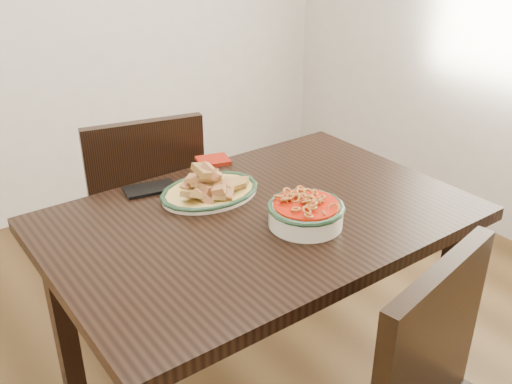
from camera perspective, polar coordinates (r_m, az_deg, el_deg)
dining_table at (r=1.70m, az=0.40°, el=-5.06°), size 1.20×0.80×0.75m
chair_far at (r=2.24m, az=-11.09°, el=-1.68°), size 0.50×0.50×0.89m
fish_plate at (r=1.73m, az=-4.69°, el=1.00°), size 0.31×0.24×0.11m
noodle_bowl at (r=1.57m, az=5.01°, el=-1.88°), size 0.22×0.22×0.08m
smartphone at (r=1.81m, az=-10.51°, el=0.33°), size 0.17×0.11×0.01m
napkin at (r=1.98m, az=-4.33°, el=3.17°), size 0.13×0.12×0.01m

